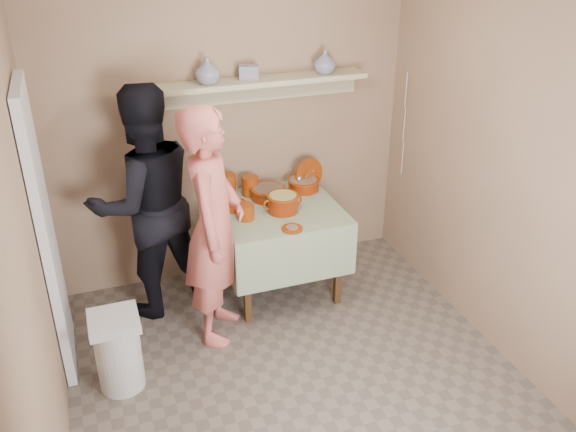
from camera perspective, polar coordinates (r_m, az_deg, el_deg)
name	(u,v)px	position (r m, az deg, el deg)	size (l,w,h in m)	color
ground	(305,393)	(4.26, 1.59, -16.23)	(3.50, 3.50, 0.00)	#675B51
tile_panel	(47,234)	(4.29, -21.65, -1.56)	(0.06, 0.70, 2.00)	silver
plate_stack_a	(226,186)	(5.02, -5.79, 2.77)	(0.16, 0.16, 0.21)	#752200
plate_stack_b	(250,186)	(5.08, -3.56, 2.84)	(0.14, 0.14, 0.16)	#752200
bowl_stack	(246,212)	(4.68, -3.94, 0.39)	(0.13, 0.13, 0.13)	#752200
empty_bowl	(235,206)	(4.87, -5.02, 0.97)	(0.19, 0.19, 0.06)	#752200
propped_lid	(309,174)	(5.20, 1.98, 3.91)	(0.28, 0.28, 0.02)	#752200
vase_right	(325,62)	(5.01, 3.46, 14.20)	(0.18, 0.18, 0.18)	navy
vase_left	(207,71)	(4.72, -7.55, 13.32)	(0.19, 0.19, 0.20)	navy
ceramic_box	(249,72)	(4.84, -3.68, 13.27)	(0.15, 0.11, 0.11)	navy
person_cook	(214,227)	(4.33, -6.94, -1.06)	(0.65, 0.43, 1.78)	#D1615A
person_helper	(146,203)	(4.72, -13.14, 1.19)	(0.89, 0.69, 1.83)	black
room_shell	(309,171)	(3.37, 1.93, 4.21)	(3.04, 3.54, 2.62)	#98775D
serving_table	(277,220)	(4.94, -0.99, -0.39)	(0.97, 0.97, 0.76)	#4C2D16
cazuela_meat_a	(268,192)	(5.01, -1.86, 2.25)	(0.30, 0.30, 0.10)	#651A09
cazuela_meat_b	(304,183)	(5.17, 1.47, 3.06)	(0.28, 0.28, 0.10)	#651A09
ladle	(299,178)	(5.15, 1.07, 3.58)	(0.08, 0.26, 0.19)	silver
cazuela_rice	(283,202)	(4.78, -0.49, 1.35)	(0.33, 0.25, 0.14)	#651A09
front_plate	(292,228)	(4.54, 0.39, -1.17)	(0.16, 0.16, 0.03)	#752200
wall_shelf	(255,84)	(4.89, -3.10, 12.23)	(1.80, 0.25, 0.21)	#B8B089
trash_bin	(118,351)	(4.28, -15.59, -12.11)	(0.32, 0.32, 0.56)	silver
electrical_cord	(404,125)	(5.36, 10.81, 8.38)	(0.01, 0.05, 0.90)	silver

